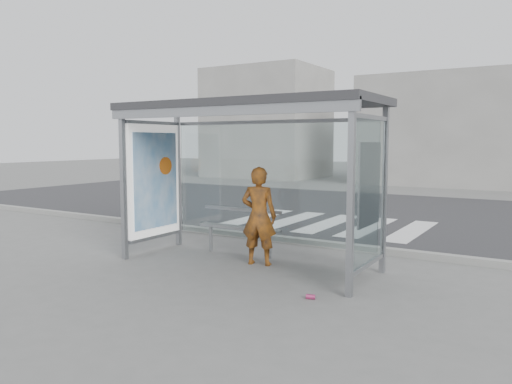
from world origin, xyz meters
TOP-DOWN VIEW (x-y plane):
  - ground at (0.00, 0.00)m, footprint 80.00×80.00m
  - road at (0.00, 7.00)m, footprint 30.00×10.00m
  - curb at (0.00, 1.95)m, footprint 30.00×0.18m
  - crosswalk at (-0.50, 4.50)m, footprint 4.55×3.00m
  - bus_shelter at (-0.37, 0.06)m, footprint 4.25×1.65m
  - building_left at (-10.00, 18.00)m, footprint 6.00×5.00m
  - building_center at (0.00, 18.00)m, footprint 8.00×5.00m
  - person at (0.13, 0.16)m, footprint 0.65×0.50m
  - bench at (-0.51, 0.58)m, footprint 1.59×0.21m
  - soda_can at (1.62, -1.04)m, footprint 0.13×0.09m

SIDE VIEW (x-z plane):
  - ground at x=0.00m, z-range 0.00..0.00m
  - crosswalk at x=-0.50m, z-range 0.00..0.00m
  - road at x=0.00m, z-range 0.00..0.01m
  - soda_can at x=1.62m, z-range 0.00..0.06m
  - curb at x=0.00m, z-range 0.00..0.12m
  - bench at x=-0.51m, z-range 0.08..0.90m
  - person at x=0.13m, z-range 0.00..1.59m
  - bus_shelter at x=-0.37m, z-range 0.67..3.29m
  - building_center at x=0.00m, z-range 0.00..5.00m
  - building_left at x=-10.00m, z-range 0.00..6.00m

